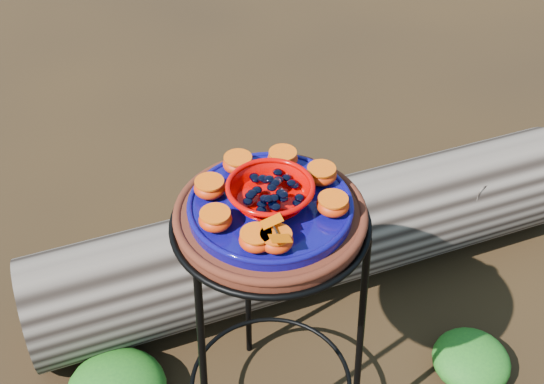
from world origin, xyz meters
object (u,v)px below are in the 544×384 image
object	(u,v)px
plant_stand	(271,332)
terracotta_saucer	(270,217)
cobalt_plate	(270,207)
driftwood_log	(315,237)
red_bowl	(270,194)

from	to	relation	value
plant_stand	terracotta_saucer	bearing A→B (deg)	0.00
terracotta_saucer	plant_stand	bearing A→B (deg)	0.00
plant_stand	cobalt_plate	distance (m)	0.39
driftwood_log	cobalt_plate	bearing A→B (deg)	-121.47
terracotta_saucer	red_bowl	size ratio (longest dim) A/B	2.33
cobalt_plate	driftwood_log	distance (m)	0.78
red_bowl	driftwood_log	bearing A→B (deg)	58.53
terracotta_saucer	driftwood_log	world-z (taller)	terracotta_saucer
cobalt_plate	terracotta_saucer	bearing A→B (deg)	0.00
plant_stand	cobalt_plate	xyz separation A→B (m)	(0.00, 0.00, 0.39)
terracotta_saucer	cobalt_plate	distance (m)	0.03
terracotta_saucer	driftwood_log	bearing A→B (deg)	58.53
cobalt_plate	red_bowl	xyz separation A→B (m)	(0.00, 0.00, 0.03)
red_bowl	driftwood_log	world-z (taller)	red_bowl
red_bowl	cobalt_plate	bearing A→B (deg)	0.00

